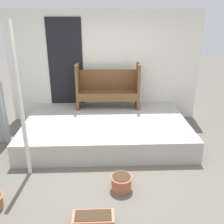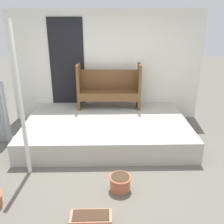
% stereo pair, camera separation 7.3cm
% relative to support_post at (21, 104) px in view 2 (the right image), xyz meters
% --- Properties ---
extents(ground_plane, '(24.00, 24.00, 0.00)m').
position_rel_support_post_xyz_m(ground_plane, '(1.36, 0.13, -1.22)').
color(ground_plane, '#666056').
extents(porch_slab, '(3.34, 2.19, 0.42)m').
position_rel_support_post_xyz_m(porch_slab, '(1.30, 1.23, -1.00)').
color(porch_slab, '#B7B2A5').
rests_on(porch_slab, ground_plane).
extents(house_wall, '(4.54, 0.08, 2.60)m').
position_rel_support_post_xyz_m(house_wall, '(1.26, 2.35, 0.09)').
color(house_wall, white).
rests_on(house_wall, ground_plane).
extents(support_post, '(0.07, 0.07, 2.43)m').
position_rel_support_post_xyz_m(support_post, '(0.00, 0.00, 0.00)').
color(support_post, silver).
rests_on(support_post, ground_plane).
extents(bench, '(1.44, 0.43, 1.03)m').
position_rel_support_post_xyz_m(bench, '(1.36, 1.98, -0.29)').
color(bench, brown).
rests_on(bench, porch_slab).
extents(flower_pot_middle, '(0.34, 0.34, 0.24)m').
position_rel_support_post_xyz_m(flower_pot_middle, '(1.50, -0.49, -1.09)').
color(flower_pot_middle, '#B26042').
rests_on(flower_pot_middle, ground_plane).
extents(planter_box_rect, '(0.52, 0.23, 0.15)m').
position_rel_support_post_xyz_m(planter_box_rect, '(1.10, -1.16, -1.14)').
color(planter_box_rect, tan).
rests_on(planter_box_rect, ground_plane).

